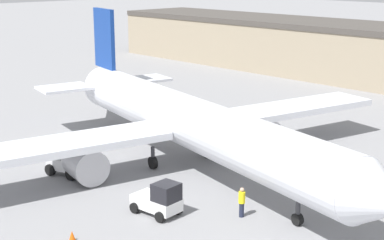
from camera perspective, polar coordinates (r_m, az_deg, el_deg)
name	(u,v)px	position (r m, az deg, el deg)	size (l,w,h in m)	color
ground_plane	(192,169)	(42.09, 0.00, -4.77)	(400.00, 400.00, 0.00)	gray
terminal_building	(347,51)	(79.08, 14.80, 6.50)	(76.42, 12.54, 7.03)	gray
airplane	(185,121)	(41.88, -0.67, -0.14)	(37.62, 35.70, 10.47)	silver
ground_crew_worker	(242,201)	(34.10, 4.85, -7.86)	(0.39, 0.39, 1.79)	#1E2338
baggage_tug	(159,200)	(34.34, -3.17, -7.72)	(3.06, 2.05, 2.05)	silver
belt_loader_truck	(69,160)	(41.39, -11.81, -3.84)	(3.05, 2.39, 2.36)	silver
safety_cone_far	(72,236)	(32.10, -11.55, -10.94)	(0.36, 0.36, 0.55)	#EF590F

